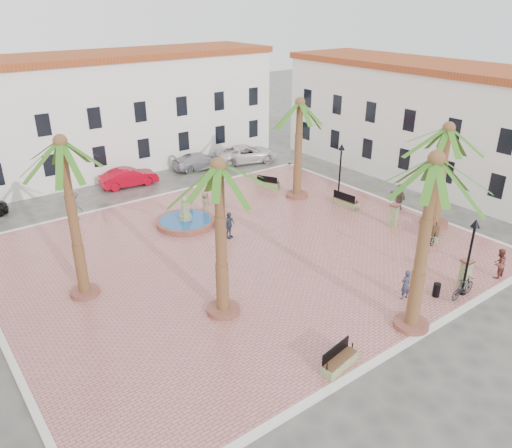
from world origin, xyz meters
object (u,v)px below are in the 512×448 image
(car_silver, at_px, (200,161))
(palm_ne, at_px, (300,115))
(lamppost_e, at_px, (341,163))
(car_red, at_px, (129,177))
(bollard_e, at_px, (394,215))
(palm_e, at_px, (447,142))
(palm_s, at_px, (433,180))
(bench_s, at_px, (339,362))
(bicycle_a, at_px, (428,242))
(pedestrian_fountain_a, at_px, (205,203))
(bollard_n, at_px, (218,195))
(cyclist_a, at_px, (406,285))
(bollard_se, at_px, (465,273))
(car_white, at_px, (246,154))
(pedestrian_north, at_px, (75,205))
(bench_se, at_px, (435,233))
(lamppost_s, at_px, (471,244))
(pedestrian_fountain_b, at_px, (229,225))
(cyclist_b, at_px, (499,263))
(pedestrian_east, at_px, (399,196))
(bench_ne, at_px, (268,184))
(bench_e, at_px, (346,202))
(palm_sw, at_px, (219,184))
(palm_nw, at_px, (63,159))
(fountain, at_px, (186,221))
(bicycle_b, at_px, (463,288))
(litter_bin, at_px, (436,290))

(car_silver, bearing_deg, palm_ne, -160.08)
(lamppost_e, xyz_separation_m, car_red, (-10.67, 12.21, -2.23))
(car_silver, bearing_deg, bollard_e, -160.66)
(palm_e, distance_m, car_red, 23.23)
(palm_s, bearing_deg, bench_s, 179.76)
(palm_ne, relative_size, bicycle_a, 4.54)
(car_silver, bearing_deg, pedestrian_fountain_a, 159.32)
(bollard_n, height_order, bollard_e, bollard_e)
(cyclist_a, bearing_deg, bollard_se, 169.81)
(pedestrian_fountain_a, distance_m, car_white, 12.37)
(palm_ne, height_order, pedestrian_north, palm_ne)
(bench_se, relative_size, lamppost_s, 0.42)
(palm_e, distance_m, bench_se, 5.51)
(pedestrian_fountain_b, bearing_deg, cyclist_b, -70.15)
(bench_s, bearing_deg, cyclist_b, -9.37)
(lamppost_s, xyz_separation_m, bicycle_a, (2.77, 3.97, -2.32))
(palm_e, xyz_separation_m, pedestrian_east, (0.36, 3.13, -4.53))
(bench_ne, xyz_separation_m, car_red, (-8.29, 7.04, 0.31))
(pedestrian_north, xyz_separation_m, car_white, (16.62, 3.72, -0.33))
(palm_e, distance_m, bench_e, 7.94)
(bollard_se, bearing_deg, palm_e, 45.84)
(pedestrian_fountain_b, bearing_deg, lamppost_s, -79.98)
(bench_e, bearing_deg, car_silver, 9.62)
(palm_sw, xyz_separation_m, bench_s, (1.53, -5.97, -6.02))
(palm_e, height_order, car_red, palm_e)
(car_silver, bearing_deg, car_white, -92.31)
(bollard_se, height_order, pedestrian_fountain_a, pedestrian_fountain_a)
(palm_nw, height_order, palm_s, palm_s)
(lamppost_s, bearing_deg, bench_se, 46.46)
(fountain, xyz_separation_m, lamppost_e, (10.97, -2.83, 2.54))
(bollard_e, xyz_separation_m, bicycle_a, (-0.87, -3.23, -0.38))
(lamppost_s, relative_size, bicycle_b, 2.26)
(bollard_e, bearing_deg, palm_sw, -174.35)
(bollard_n, relative_size, pedestrian_east, 0.70)
(bench_ne, height_order, car_white, car_white)
(bollard_se, bearing_deg, bicycle_a, 59.87)
(palm_ne, bearing_deg, bench_s, -126.16)
(bench_ne, height_order, cyclist_a, cyclist_a)
(cyclist_a, distance_m, pedestrian_fountain_a, 14.93)
(palm_sw, height_order, pedestrian_east, palm_sw)
(palm_sw, xyz_separation_m, bollard_n, (7.12, 11.41, -5.65))
(cyclist_a, relative_size, cyclist_b, 0.96)
(cyclist_a, xyz_separation_m, pedestrian_north, (-9.45, 19.18, 0.17))
(bollard_se, relative_size, car_red, 0.34)
(bench_s, bearing_deg, bollard_n, 62.88)
(pedestrian_fountain_a, bearing_deg, bench_se, -79.24)
(bollard_n, distance_m, pedestrian_east, 12.60)
(palm_nw, distance_m, cyclist_a, 16.81)
(fountain, bearing_deg, litter_bin, -69.35)
(bollard_n, bearing_deg, bench_e, -39.97)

